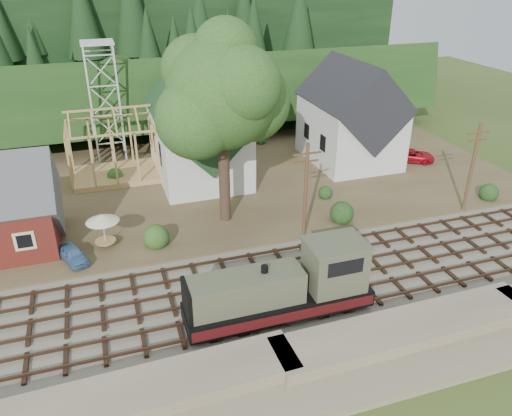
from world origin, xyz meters
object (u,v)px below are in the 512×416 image
object	(u,v)px
locomotive	(286,289)
patio_set	(102,220)
car_red	(412,155)
car_blue	(73,254)

from	to	relation	value
locomotive	patio_set	xyz separation A→B (m)	(-10.03, 11.50, 0.57)
car_red	patio_set	size ratio (longest dim) A/B	1.73
car_blue	car_red	xyz separation A→B (m)	(34.40, 9.36, 0.09)
locomotive	car_blue	size ratio (longest dim) A/B	3.44
locomotive	car_red	xyz separation A→B (m)	(22.05, 19.48, -1.08)
car_blue	car_red	world-z (taller)	car_red
locomotive	car_red	distance (m)	29.45
car_red	car_blue	bearing A→B (deg)	135.86
car_blue	patio_set	distance (m)	3.21
car_blue	car_red	bearing A→B (deg)	-6.96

